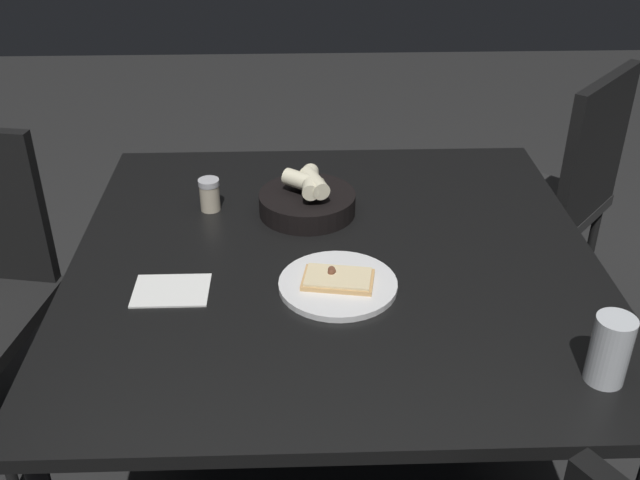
% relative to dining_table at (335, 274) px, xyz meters
% --- Properties ---
extents(ground, '(8.00, 8.00, 0.00)m').
position_rel_dining_table_xyz_m(ground, '(0.00, 0.00, -0.67)').
color(ground, '#252525').
extents(dining_table, '(1.20, 1.19, 0.72)m').
position_rel_dining_table_xyz_m(dining_table, '(0.00, 0.00, 0.00)').
color(dining_table, black).
rests_on(dining_table, ground).
extents(pizza_plate, '(0.25, 0.25, 0.04)m').
position_rel_dining_table_xyz_m(pizza_plate, '(0.00, -0.13, 0.06)').
color(pizza_plate, white).
rests_on(pizza_plate, dining_table).
extents(bread_basket, '(0.24, 0.24, 0.11)m').
position_rel_dining_table_xyz_m(bread_basket, '(-0.06, 0.21, 0.09)').
color(bread_basket, black).
rests_on(bread_basket, dining_table).
extents(beer_glass, '(0.07, 0.07, 0.13)m').
position_rel_dining_table_xyz_m(beer_glass, '(0.46, -0.43, 0.11)').
color(beer_glass, silver).
rests_on(beer_glass, dining_table).
extents(pepper_shaker, '(0.05, 0.05, 0.08)m').
position_rel_dining_table_xyz_m(pepper_shaker, '(-0.30, 0.23, 0.09)').
color(pepper_shaker, '#BFB299').
rests_on(pepper_shaker, dining_table).
extents(napkin, '(0.16, 0.12, 0.00)m').
position_rel_dining_table_xyz_m(napkin, '(-0.35, -0.13, 0.05)').
color(napkin, white).
rests_on(napkin, dining_table).
extents(chair_near, '(0.62, 0.62, 0.93)m').
position_rel_dining_table_xyz_m(chair_near, '(0.75, 0.70, -0.14)').
color(chair_near, '#272727').
rests_on(chair_near, ground).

